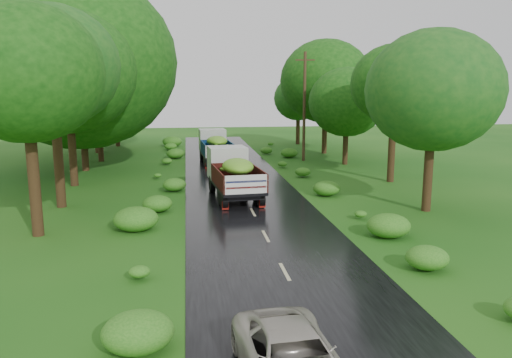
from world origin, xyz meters
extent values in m
plane|color=#144D10|center=(0.00, 0.00, 0.00)|extent=(120.00, 120.00, 0.00)
cube|color=black|center=(0.00, 5.00, 0.01)|extent=(6.50, 80.00, 0.02)
cube|color=#BFB78C|center=(0.00, -4.00, 0.02)|extent=(0.12, 1.60, 0.00)
cube|color=#BFB78C|center=(0.00, 0.00, 0.02)|extent=(0.12, 1.60, 0.00)
cube|color=#BFB78C|center=(0.00, 4.00, 0.02)|extent=(0.12, 1.60, 0.00)
cube|color=#BFB78C|center=(0.00, 8.00, 0.02)|extent=(0.12, 1.60, 0.00)
cube|color=#BFB78C|center=(0.00, 12.00, 0.02)|extent=(0.12, 1.60, 0.00)
cube|color=#BFB78C|center=(0.00, 16.00, 0.02)|extent=(0.12, 1.60, 0.00)
cube|color=#BFB78C|center=(0.00, 20.00, 0.02)|extent=(0.12, 1.60, 0.00)
cube|color=#BFB78C|center=(0.00, 24.00, 0.02)|extent=(0.12, 1.60, 0.00)
cube|color=#BFB78C|center=(0.00, 28.00, 0.02)|extent=(0.12, 1.60, 0.00)
cube|color=#BFB78C|center=(0.00, 32.00, 0.02)|extent=(0.12, 1.60, 0.00)
cube|color=#BFB78C|center=(0.00, 36.00, 0.02)|extent=(0.12, 1.60, 0.00)
cube|color=#BFB78C|center=(0.00, 40.00, 0.02)|extent=(0.12, 1.60, 0.00)
cube|color=black|center=(-0.60, 11.15, 0.63)|extent=(2.16, 5.58, 0.27)
cylinder|color=black|center=(-1.71, 13.04, 0.48)|extent=(0.36, 0.99, 0.97)
cylinder|color=black|center=(0.16, 13.21, 0.48)|extent=(0.36, 0.99, 0.97)
cylinder|color=black|center=(-1.42, 9.83, 0.48)|extent=(0.36, 0.99, 0.97)
cylinder|color=black|center=(0.45, 10.00, 0.48)|extent=(0.36, 0.99, 0.97)
cylinder|color=black|center=(-1.33, 8.84, 0.48)|extent=(0.36, 0.99, 0.97)
cylinder|color=black|center=(0.54, 9.01, 0.48)|extent=(0.36, 0.99, 0.97)
cube|color=#6B0F09|center=(-1.30, 8.51, 0.27)|extent=(0.33, 0.07, 0.44)
cube|color=#6B0F09|center=(0.57, 8.69, 0.27)|extent=(0.33, 0.07, 0.44)
cube|color=silver|center=(-0.80, 13.32, 1.68)|extent=(2.30, 2.03, 1.84)
cube|color=black|center=(-0.51, 10.14, 0.84)|extent=(2.60, 4.35, 0.15)
cube|color=#4A1A0D|center=(-1.58, 10.04, 1.38)|extent=(0.46, 4.15, 0.92)
cube|color=#4A1A0D|center=(0.56, 10.23, 1.38)|extent=(0.46, 4.15, 0.92)
cube|color=#4A1A0D|center=(-0.69, 12.17, 1.38)|extent=(2.22, 0.28, 0.92)
cube|color=silver|center=(-0.32, 8.10, 1.38)|extent=(2.22, 0.28, 0.92)
ellipsoid|color=#478E19|center=(-0.51, 10.14, 1.96)|extent=(2.18, 3.65, 0.97)
cube|color=black|center=(-0.87, 23.84, 0.62)|extent=(1.97, 5.47, 0.27)
cylinder|color=black|center=(-1.92, 25.74, 0.48)|extent=(0.33, 0.97, 0.96)
cylinder|color=black|center=(-0.07, 25.85, 0.48)|extent=(0.33, 0.97, 0.96)
cylinder|color=black|center=(-1.72, 22.56, 0.48)|extent=(0.33, 0.97, 0.96)
cylinder|color=black|center=(0.13, 22.67, 0.48)|extent=(0.33, 0.97, 0.96)
cylinder|color=black|center=(-1.66, 21.58, 0.48)|extent=(0.33, 0.97, 0.96)
cylinder|color=black|center=(0.19, 21.70, 0.48)|extent=(0.33, 0.97, 0.96)
cube|color=#6B0F09|center=(-1.64, 21.26, 0.27)|extent=(0.33, 0.06, 0.43)
cube|color=#6B0F09|center=(0.21, 21.37, 0.27)|extent=(0.33, 0.06, 0.43)
cube|color=silver|center=(-1.01, 25.98, 1.66)|extent=(2.22, 1.94, 1.82)
cube|color=black|center=(-0.81, 22.84, 0.83)|extent=(2.44, 4.24, 0.15)
cube|color=navy|center=(-1.87, 22.77, 1.36)|extent=(0.33, 4.11, 0.91)
cube|color=navy|center=(0.25, 22.90, 1.36)|extent=(0.33, 4.11, 0.91)
cube|color=navy|center=(-0.94, 24.85, 1.36)|extent=(2.20, 0.21, 0.91)
cube|color=silver|center=(-0.69, 20.82, 1.36)|extent=(2.20, 0.21, 0.91)
ellipsoid|color=#478E19|center=(-0.81, 22.84, 1.93)|extent=(2.05, 3.56, 0.96)
cylinder|color=#382616|center=(6.40, 24.50, 4.39)|extent=(0.28, 0.28, 8.77)
cube|color=#382616|center=(6.40, 24.50, 8.12)|extent=(1.53, 0.37, 0.11)
cylinder|color=black|center=(-9.24, 5.45, 3.73)|extent=(0.46, 0.46, 7.46)
ellipsoid|color=#0F430D|center=(-9.24, 5.45, 6.56)|extent=(3.49, 3.49, 3.14)
cylinder|color=black|center=(-9.49, 10.48, 3.98)|extent=(0.47, 0.47, 7.97)
ellipsoid|color=#0F430D|center=(-9.49, 10.48, 7.01)|extent=(3.63, 3.63, 3.26)
cylinder|color=black|center=(-10.04, 16.17, 3.92)|extent=(0.47, 0.47, 7.84)
ellipsoid|color=#0F430D|center=(-10.04, 16.17, 6.90)|extent=(4.05, 4.05, 3.64)
cylinder|color=black|center=(-10.45, 21.90, 4.39)|extent=(0.49, 0.49, 8.79)
ellipsoid|color=#0F430D|center=(-10.45, 21.90, 7.73)|extent=(5.23, 5.23, 4.70)
cylinder|color=black|center=(-10.09, 26.46, 3.38)|extent=(0.44, 0.44, 6.76)
ellipsoid|color=#0F430D|center=(-10.09, 26.46, 5.95)|extent=(3.12, 3.12, 2.81)
cylinder|color=black|center=(-11.26, 31.95, 4.11)|extent=(0.48, 0.48, 8.23)
ellipsoid|color=#0F430D|center=(-11.26, 31.95, 7.24)|extent=(4.83, 4.83, 4.34)
cylinder|color=black|center=(-10.13, 37.10, 3.56)|extent=(0.45, 0.45, 7.13)
ellipsoid|color=#0F430D|center=(-10.13, 37.10, 6.27)|extent=(4.46, 4.46, 4.02)
cylinder|color=black|center=(8.51, 7.18, 3.33)|extent=(0.44, 0.44, 6.66)
ellipsoid|color=#134E17|center=(8.51, 7.18, 5.86)|extent=(3.58, 3.58, 3.22)
cylinder|color=black|center=(9.82, 14.74, 3.52)|extent=(0.45, 0.45, 7.05)
ellipsoid|color=#134E17|center=(9.82, 14.74, 6.20)|extent=(3.32, 3.32, 2.99)
cylinder|color=black|center=(9.20, 22.19, 2.76)|extent=(0.41, 0.41, 5.53)
ellipsoid|color=#134E17|center=(9.20, 22.19, 4.86)|extent=(3.44, 3.44, 3.10)
cylinder|color=black|center=(9.36, 28.82, 3.70)|extent=(0.46, 0.46, 7.40)
ellipsoid|color=#134E17|center=(9.36, 28.82, 6.51)|extent=(4.06, 4.06, 3.66)
cylinder|color=black|center=(8.58, 36.38, 2.75)|extent=(0.41, 0.41, 5.49)
ellipsoid|color=#134E17|center=(8.58, 36.38, 4.83)|extent=(3.22, 3.22, 2.90)
camera|label=1|loc=(-3.09, -15.33, 6.03)|focal=35.00mm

